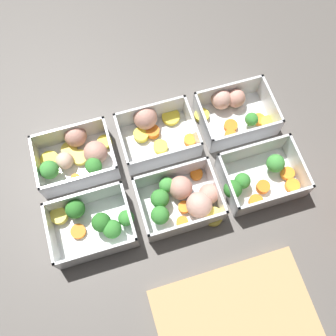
% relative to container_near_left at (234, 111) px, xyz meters
% --- Properties ---
extents(ground_plane, '(4.00, 4.00, 0.00)m').
position_rel_container_near_left_xyz_m(ground_plane, '(0.17, 0.09, -0.02)').
color(ground_plane, '#56514C').
extents(container_near_left, '(0.17, 0.13, 0.06)m').
position_rel_container_near_left_xyz_m(container_near_left, '(0.00, 0.00, 0.00)').
color(container_near_left, white).
rests_on(container_near_left, ground_plane).
extents(container_near_center, '(0.16, 0.13, 0.06)m').
position_rel_container_near_left_xyz_m(container_near_center, '(0.18, -0.00, 0.00)').
color(container_near_center, white).
rests_on(container_near_center, ground_plane).
extents(container_near_right, '(0.16, 0.13, 0.06)m').
position_rel_container_near_left_xyz_m(container_near_right, '(0.34, 0.01, 0.00)').
color(container_near_right, white).
rests_on(container_near_right, ground_plane).
extents(container_far_left, '(0.16, 0.12, 0.06)m').
position_rel_container_near_left_xyz_m(container_far_left, '(0.01, 0.16, 0.00)').
color(container_far_left, white).
rests_on(container_far_left, ground_plane).
extents(container_far_center, '(0.16, 0.13, 0.06)m').
position_rel_container_near_left_xyz_m(container_far_center, '(0.16, 0.16, 0.00)').
color(container_far_center, white).
rests_on(container_far_center, ground_plane).
extents(container_far_right, '(0.16, 0.12, 0.06)m').
position_rel_container_near_left_xyz_m(container_far_right, '(0.34, 0.15, 0.00)').
color(container_far_right, white).
rests_on(container_far_right, ground_plane).
extents(cutting_board, '(0.28, 0.18, 0.02)m').
position_rel_container_near_left_xyz_m(cutting_board, '(0.14, 0.39, -0.01)').
color(cutting_board, tan).
rests_on(cutting_board, ground_plane).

